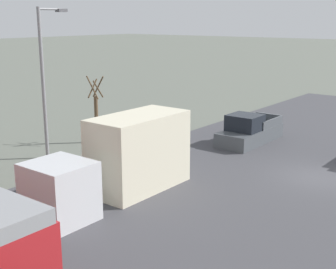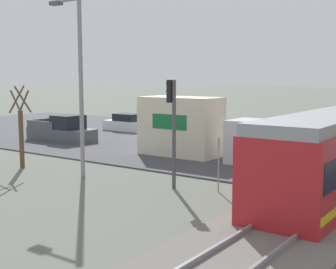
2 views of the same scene
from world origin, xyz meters
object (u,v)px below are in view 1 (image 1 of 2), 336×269
(box_truck, at_px, (122,160))
(pickup_truck, at_px, (249,131))
(street_tree, at_px, (96,113))
(street_lamp_near_crossing, at_px, (45,73))

(box_truck, relative_size, pickup_truck, 1.53)
(box_truck, height_order, street_tree, street_tree)
(pickup_truck, height_order, street_tree, street_tree)
(street_tree, bearing_deg, pickup_truck, -143.99)
(box_truck, bearing_deg, street_lamp_near_crossing, -14.11)
(street_tree, distance_m, street_lamp_near_crossing, 4.90)
(street_tree, bearing_deg, box_truck, 143.07)
(box_truck, bearing_deg, pickup_truck, -90.43)
(box_truck, relative_size, street_tree, 1.90)
(street_tree, height_order, street_lamp_near_crossing, street_lamp_near_crossing)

